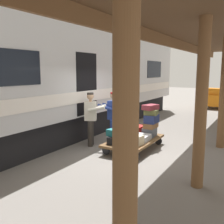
% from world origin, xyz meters
% --- Properties ---
extents(ground_plane, '(60.00, 60.00, 0.00)m').
position_xyz_m(ground_plane, '(0.00, 0.00, 0.00)').
color(ground_plane, slate).
extents(platform_canopy, '(3.20, 16.95, 3.56)m').
position_xyz_m(platform_canopy, '(-2.12, 0.00, 3.27)').
color(platform_canopy, brown).
rests_on(platform_canopy, ground_plane).
extents(train_car, '(3.02, 17.02, 4.00)m').
position_xyz_m(train_car, '(3.28, 0.00, 2.06)').
color(train_car, '#B7BABF').
rests_on(train_car, ground_plane).
extents(luggage_cart, '(1.17, 2.17, 0.31)m').
position_xyz_m(luggage_cart, '(0.06, -0.02, 0.27)').
color(luggage_cart, brown).
rests_on(luggage_cart, ground_plane).
extents(suitcase_gray_aluminum, '(0.45, 0.62, 0.17)m').
position_xyz_m(suitcase_gray_aluminum, '(-0.20, -0.02, 0.40)').
color(suitcase_gray_aluminum, '#9EA0A5').
rests_on(suitcase_gray_aluminum, luggage_cart).
extents(suitcase_maroon_trunk, '(0.43, 0.64, 0.21)m').
position_xyz_m(suitcase_maroon_trunk, '(0.32, -0.02, 0.41)').
color(suitcase_maroon_trunk, maroon).
rests_on(suitcase_maroon_trunk, luggage_cart).
extents(suitcase_black_hardshell, '(0.43, 0.66, 0.21)m').
position_xyz_m(suitcase_black_hardshell, '(0.32, 0.57, 0.42)').
color(suitcase_black_hardshell, black).
rests_on(suitcase_black_hardshell, luggage_cart).
extents(suitcase_slate_roller, '(0.39, 0.50, 0.27)m').
position_xyz_m(suitcase_slate_roller, '(-0.20, -0.62, 0.45)').
color(suitcase_slate_roller, '#4C515B').
rests_on(suitcase_slate_roller, luggage_cart).
extents(suitcase_cream_canvas, '(0.44, 0.65, 0.26)m').
position_xyz_m(suitcase_cream_canvas, '(-0.20, 0.57, 0.44)').
color(suitcase_cream_canvas, beige).
rests_on(suitcase_cream_canvas, luggage_cart).
extents(suitcase_red_plastic, '(0.57, 0.66, 0.28)m').
position_xyz_m(suitcase_red_plastic, '(0.32, -0.62, 0.45)').
color(suitcase_red_plastic, '#AD231E').
rests_on(suitcase_red_plastic, luggage_cart).
extents(suitcase_brown_leather, '(0.32, 0.55, 0.16)m').
position_xyz_m(suitcase_brown_leather, '(-0.22, -0.65, 0.67)').
color(suitcase_brown_leather, brown).
rests_on(suitcase_brown_leather, suitcase_slate_roller).
extents(suitcase_orange_carryall, '(0.38, 0.47, 0.17)m').
position_xyz_m(suitcase_orange_carryall, '(0.31, -0.05, 0.60)').
color(suitcase_orange_carryall, '#CC6B23').
rests_on(suitcase_orange_carryall, suitcase_maroon_trunk).
extents(suitcase_teal_softside, '(0.54, 0.62, 0.19)m').
position_xyz_m(suitcase_teal_softside, '(0.32, 0.54, 0.62)').
color(suitcase_teal_softside, '#1E666B').
rests_on(suitcase_teal_softside, suitcase_black_hardshell).
extents(suitcase_navy_fabric, '(0.34, 0.54, 0.26)m').
position_xyz_m(suitcase_navy_fabric, '(-0.24, -0.66, 0.88)').
color(suitcase_navy_fabric, navy).
rests_on(suitcase_navy_fabric, suitcase_brown_leather).
extents(suitcase_olive_duffel, '(0.46, 0.46, 0.17)m').
position_xyz_m(suitcase_olive_duffel, '(-0.23, -0.65, 1.09)').
color(suitcase_olive_duffel, brown).
rests_on(suitcase_olive_duffel, suitcase_navy_fabric).
extents(suitcase_burgundy_valise, '(0.43, 0.58, 0.16)m').
position_xyz_m(suitcase_burgundy_valise, '(-0.21, -0.63, 1.25)').
color(suitcase_burgundy_valise, maroon).
rests_on(suitcase_burgundy_valise, suitcase_olive_duffel).
extents(porter_in_overalls, '(0.69, 0.47, 1.70)m').
position_xyz_m(porter_in_overalls, '(0.91, -0.22, 0.93)').
color(porter_in_overalls, navy).
rests_on(porter_in_overalls, ground_plane).
extents(porter_by_door, '(0.74, 0.60, 1.70)m').
position_xyz_m(porter_by_door, '(1.42, 0.29, 0.93)').
color(porter_by_door, '#332D28').
rests_on(porter_by_door, ground_plane).
extents(baggage_tug, '(1.22, 1.78, 1.30)m').
position_xyz_m(baggage_tug, '(-0.59, -10.49, 0.63)').
color(baggage_tug, orange).
rests_on(baggage_tug, ground_plane).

